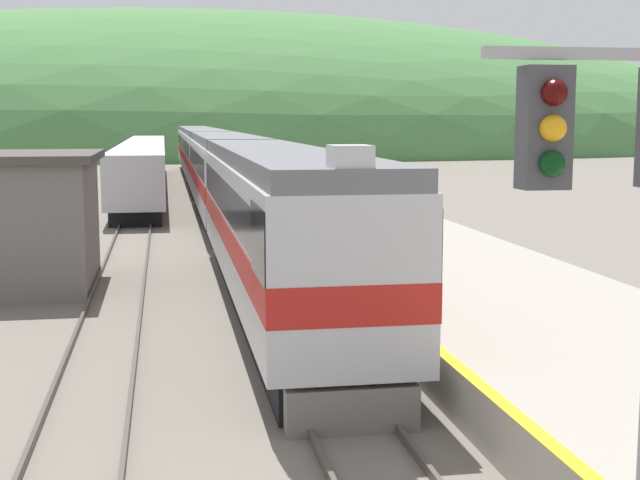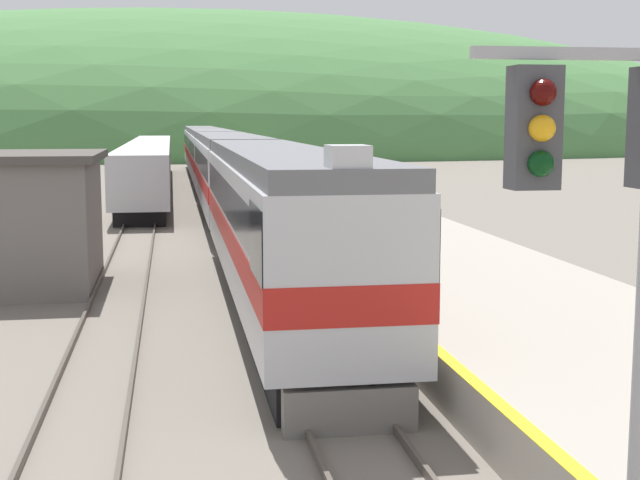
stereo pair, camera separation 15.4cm
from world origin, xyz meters
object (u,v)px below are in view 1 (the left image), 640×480
(carriage_third, at_px, (205,157))
(carriage_fourth, at_px, (195,148))
(express_train_lead_car, at_px, (278,223))
(siding_train, at_px, (144,165))
(carriage_second, at_px, (225,175))

(carriage_third, height_order, carriage_fourth, same)
(express_train_lead_car, relative_size, siding_train, 0.41)
(express_train_lead_car, xyz_separation_m, carriage_fourth, (0.00, 62.13, -0.01))
(carriage_third, relative_size, carriage_fourth, 1.00)
(carriage_second, bearing_deg, siding_train, 101.55)
(carriage_third, height_order, siding_train, carriage_third)
(carriage_second, height_order, carriage_fourth, same)
(carriage_second, height_order, siding_train, carriage_second)
(express_train_lead_car, height_order, carriage_fourth, express_train_lead_car)
(express_train_lead_car, xyz_separation_m, siding_train, (-4.33, 42.01, -0.59))
(carriage_fourth, distance_m, siding_train, 20.59)
(express_train_lead_car, bearing_deg, carriage_fourth, 90.00)
(carriage_second, height_order, carriage_third, same)
(carriage_fourth, bearing_deg, carriage_second, -90.00)
(siding_train, bearing_deg, express_train_lead_car, -84.11)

